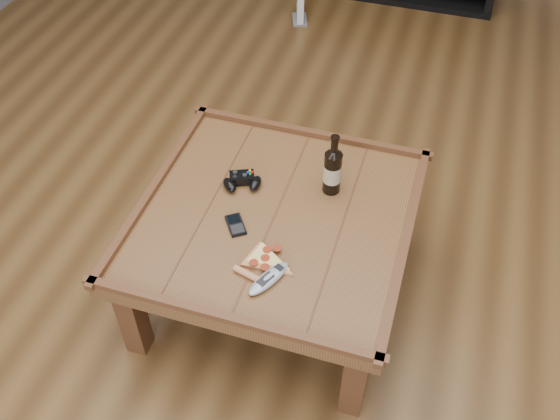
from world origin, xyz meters
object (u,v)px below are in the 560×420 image
(remote_control, at_px, (269,278))
(game_console, at_px, (300,7))
(pizza_slice, at_px, (263,262))
(smartphone, at_px, (236,225))
(coffee_table, at_px, (275,226))
(beer_bottle, at_px, (333,169))
(game_controller, at_px, (242,181))

(remote_control, distance_m, game_console, 2.54)
(pizza_slice, distance_m, game_console, 2.47)
(smartphone, height_order, remote_control, remote_control)
(pizza_slice, distance_m, smartphone, 0.20)
(coffee_table, bearing_deg, game_console, 103.42)
(beer_bottle, xyz_separation_m, pizza_slice, (-0.13, -0.42, -0.10))
(pizza_slice, bearing_deg, beer_bottle, 87.47)
(remote_control, xyz_separation_m, game_console, (-0.59, 2.45, -0.37))
(coffee_table, distance_m, game_console, 2.23)
(smartphone, bearing_deg, pizza_slice, -77.21)
(beer_bottle, height_order, smartphone, beer_bottle)
(game_controller, relative_size, game_console, 0.75)
(game_controller, xyz_separation_m, remote_control, (0.24, -0.41, -0.01))
(coffee_table, relative_size, beer_bottle, 3.91)
(game_controller, height_order, remote_control, game_controller)
(smartphone, bearing_deg, game_console, 64.78)
(beer_bottle, xyz_separation_m, remote_control, (-0.09, -0.49, -0.09))
(beer_bottle, bearing_deg, pizza_slice, -107.69)
(beer_bottle, bearing_deg, game_console, 109.10)
(pizza_slice, xyz_separation_m, game_console, (-0.54, 2.38, -0.36))
(pizza_slice, xyz_separation_m, remote_control, (0.04, -0.07, 0.01))
(beer_bottle, height_order, pizza_slice, beer_bottle)
(game_console, bearing_deg, beer_bottle, -89.66)
(game_controller, distance_m, game_console, 2.10)
(smartphone, distance_m, game_console, 2.31)
(smartphone, bearing_deg, coffee_table, 3.94)
(game_controller, distance_m, remote_control, 0.48)
(coffee_table, xyz_separation_m, game_controller, (-0.17, 0.11, 0.08))
(smartphone, relative_size, game_console, 0.56)
(remote_control, height_order, game_console, remote_control)
(coffee_table, height_order, pizza_slice, same)
(game_controller, height_order, pizza_slice, game_controller)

